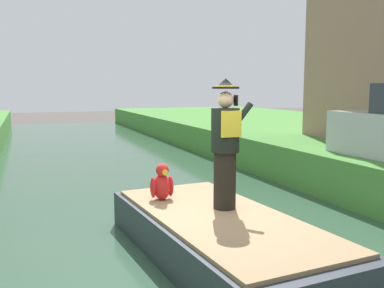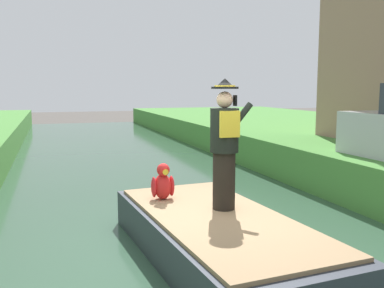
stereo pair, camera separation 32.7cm
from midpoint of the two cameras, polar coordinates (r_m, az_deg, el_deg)
name	(u,v)px [view 2 (the right image)]	position (r m, az deg, el deg)	size (l,w,h in m)	color
ground_plane	(210,258)	(6.47, 3.90, -14.67)	(80.00, 80.00, 0.00)	#4C4742
canal_water	(210,254)	(6.46, 3.91, -14.26)	(6.57, 48.00, 0.10)	#33513D
boat	(218,237)	(6.08, 5.00, -12.14)	(2.13, 4.33, 0.61)	#333842
person_pirate	(225,145)	(6.12, 5.85, -0.10)	(0.61, 0.42, 1.85)	black
parrot_plush	(163,184)	(6.74, -2.46, -5.24)	(0.36, 0.35, 0.57)	red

